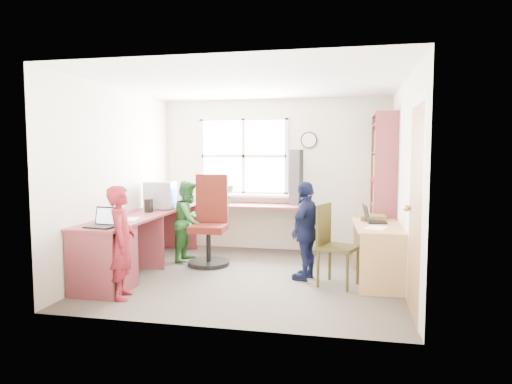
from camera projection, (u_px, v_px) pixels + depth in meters
room at (254, 180)px, 5.72m from camera, size 3.64×3.44×2.44m
l_desk at (145, 241)px, 5.68m from camera, size 2.38×2.95×0.75m
right_desk at (378, 241)px, 5.48m from camera, size 0.61×1.23×0.69m
bookshelf at (383, 192)px, 6.47m from camera, size 0.30×1.02×2.10m
swivel_chair at (210, 226)px, 6.36m from camera, size 0.62×0.62×1.25m
wooden_chair at (333, 242)px, 5.34m from camera, size 0.53×0.53×0.96m
crt_monitor at (160, 195)px, 6.53m from camera, size 0.44×0.40×0.39m
laptop_left at (104, 222)px, 4.97m from camera, size 0.34×0.29×0.21m
laptop_right at (372, 218)px, 5.67m from camera, size 0.30×0.35×0.22m
speaker_a at (149, 206)px, 6.18m from camera, size 0.09×0.09×0.18m
speaker_b at (164, 202)px, 6.69m from camera, size 0.11×0.11×0.18m
cd_tower at (296, 178)px, 6.97m from camera, size 0.21×0.20×0.85m
game_box at (372, 217)px, 5.89m from camera, size 0.33×0.33×0.06m
paper_a at (129, 219)px, 5.53m from camera, size 0.27×0.34×0.00m
paper_b at (376, 228)px, 5.25m from camera, size 0.29×0.35×0.00m
potted_plant at (229, 194)px, 7.19m from camera, size 0.20×0.18×0.30m
person_red at (122, 242)px, 4.85m from camera, size 0.42×0.51×1.21m
person_green at (189, 221)px, 6.56m from camera, size 0.45×0.57×1.16m
person_navy at (306, 231)px, 5.59m from camera, size 0.51×0.77×1.21m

